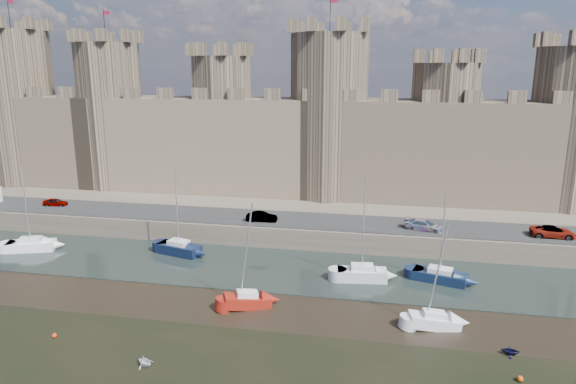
# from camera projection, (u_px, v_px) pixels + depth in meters

# --- Properties ---
(water_channel) EXTENTS (160.00, 12.00, 0.08)m
(water_channel) POSITION_uv_depth(u_px,v_px,m) (281.00, 269.00, 54.59)
(water_channel) COLOR black
(water_channel) RESTS_ON ground
(quay) EXTENTS (160.00, 60.00, 2.50)m
(quay) POSITION_uv_depth(u_px,v_px,m) (323.00, 184.00, 88.62)
(quay) COLOR #4C443A
(quay) RESTS_ON ground
(road) EXTENTS (160.00, 7.00, 0.10)m
(road) POSITION_uv_depth(u_px,v_px,m) (297.00, 220.00, 63.53)
(road) COLOR black
(road) RESTS_ON quay
(castle) EXTENTS (108.50, 11.00, 29.00)m
(castle) POSITION_uv_depth(u_px,v_px,m) (310.00, 132.00, 74.81)
(castle) COLOR #42382B
(castle) RESTS_ON quay
(car_0) EXTENTS (3.36, 1.66, 1.10)m
(car_0) POSITION_uv_depth(u_px,v_px,m) (55.00, 202.00, 69.85)
(car_0) COLOR gray
(car_0) RESTS_ON quay
(car_1) EXTENTS (3.88, 1.61, 1.25)m
(car_1) POSITION_uv_depth(u_px,v_px,m) (262.00, 217.00, 62.78)
(car_1) COLOR gray
(car_1) RESTS_ON quay
(car_2) EXTENTS (4.67, 2.79, 1.27)m
(car_2) POSITION_uv_depth(u_px,v_px,m) (424.00, 225.00, 59.46)
(car_2) COLOR gray
(car_2) RESTS_ON quay
(car_3) EXTENTS (4.83, 2.34, 1.32)m
(car_3) POSITION_uv_depth(u_px,v_px,m) (553.00, 232.00, 57.03)
(car_3) COLOR gray
(car_3) RESTS_ON quay
(sailboat_0) EXTENTS (5.68, 3.66, 9.92)m
(sailboat_0) POSITION_uv_depth(u_px,v_px,m) (31.00, 245.00, 59.98)
(sailboat_0) COLOR white
(sailboat_0) RESTS_ON ground
(sailboat_1) EXTENTS (5.56, 3.32, 10.44)m
(sailboat_1) POSITION_uv_depth(u_px,v_px,m) (179.00, 248.00, 58.79)
(sailboat_1) COLOR black
(sailboat_1) RESTS_ON ground
(sailboat_2) EXTENTS (5.11, 2.46, 10.61)m
(sailboat_2) POSITION_uv_depth(u_px,v_px,m) (362.00, 273.00, 51.57)
(sailboat_2) COLOR beige
(sailboat_2) RESTS_ON ground
(sailboat_3) EXTENTS (5.55, 3.40, 9.10)m
(sailboat_3) POSITION_uv_depth(u_px,v_px,m) (440.00, 275.00, 51.33)
(sailboat_3) COLOR #0E1A32
(sailboat_3) RESTS_ON ground
(sailboat_4) EXTENTS (4.50, 3.20, 9.81)m
(sailboat_4) POSITION_uv_depth(u_px,v_px,m) (247.00, 300.00, 45.94)
(sailboat_4) COLOR maroon
(sailboat_4) RESTS_ON ground
(sailboat_5) EXTENTS (4.43, 2.42, 9.04)m
(sailboat_5) POSITION_uv_depth(u_px,v_px,m) (434.00, 320.00, 42.39)
(sailboat_5) COLOR silver
(sailboat_5) RESTS_ON ground
(dinghy_3) EXTENTS (1.87, 1.78, 0.77)m
(dinghy_3) POSITION_uv_depth(u_px,v_px,m) (145.00, 362.00, 36.95)
(dinghy_3) COLOR silver
(dinghy_3) RESTS_ON ground
(dinghy_7) EXTENTS (1.59, 1.46, 0.70)m
(dinghy_7) POSITION_uv_depth(u_px,v_px,m) (510.00, 351.00, 38.36)
(dinghy_7) COLOR black
(dinghy_7) RESTS_ON ground
(buoy_1) EXTENTS (0.39, 0.39, 0.39)m
(buoy_1) POSITION_uv_depth(u_px,v_px,m) (54.00, 336.00, 40.88)
(buoy_1) COLOR red
(buoy_1) RESTS_ON ground
(buoy_3) EXTENTS (0.43, 0.43, 0.43)m
(buoy_3) POSITION_uv_depth(u_px,v_px,m) (520.00, 379.00, 35.20)
(buoy_3) COLOR #CB4309
(buoy_3) RESTS_ON ground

